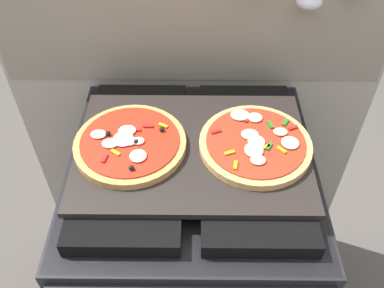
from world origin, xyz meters
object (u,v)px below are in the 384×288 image
(baking_tray, at_px, (192,149))
(pizza_right, at_px, (256,143))
(pizza_left, at_px, (130,142))
(stove, at_px, (192,251))

(baking_tray, distance_m, pizza_right, 0.15)
(pizza_right, bearing_deg, baking_tray, -179.53)
(pizza_left, distance_m, pizza_right, 0.29)
(baking_tray, height_order, pizza_right, pizza_right)
(stove, xyz_separation_m, pizza_left, (-0.14, 0.00, 0.48))
(baking_tray, height_order, pizza_left, pizza_left)
(stove, distance_m, pizza_left, 0.50)
(stove, bearing_deg, pizza_right, 1.11)
(pizza_left, relative_size, pizza_right, 1.00)
(baking_tray, xyz_separation_m, pizza_right, (0.15, 0.00, 0.02))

